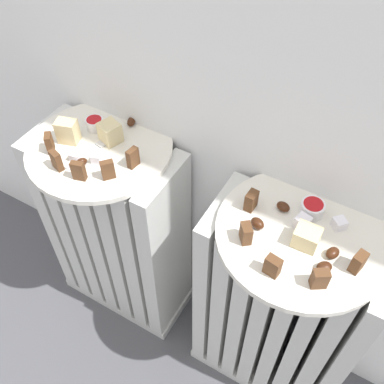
{
  "coord_description": "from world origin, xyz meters",
  "views": [
    {
      "loc": [
        0.28,
        -0.21,
        1.23
      ],
      "look_at": [
        0.0,
        0.28,
        0.59
      ],
      "focal_mm": 40.98,
      "sensor_mm": 36.0,
      "label": 1
    }
  ],
  "objects_px": {
    "radiator_left": "(118,234)",
    "plate_right": "(302,234)",
    "radiator_right": "(277,313)",
    "fork": "(90,152)",
    "jam_bowl_right": "(312,208)",
    "jam_bowl_left": "(95,123)",
    "plate_left": "(100,148)"
  },
  "relations": [
    {
      "from": "radiator_left",
      "to": "plate_right",
      "type": "height_order",
      "value": "plate_right"
    },
    {
      "from": "radiator_left",
      "to": "plate_right",
      "type": "bearing_deg",
      "value": 0.0
    },
    {
      "from": "radiator_right",
      "to": "fork",
      "type": "distance_m",
      "value": 0.55
    },
    {
      "from": "jam_bowl_right",
      "to": "jam_bowl_left",
      "type": "bearing_deg",
      "value": -179.12
    },
    {
      "from": "plate_right",
      "to": "jam_bowl_right",
      "type": "height_order",
      "value": "jam_bowl_right"
    },
    {
      "from": "jam_bowl_left",
      "to": "jam_bowl_right",
      "type": "relative_size",
      "value": 0.9
    },
    {
      "from": "plate_left",
      "to": "jam_bowl_right",
      "type": "xyz_separation_m",
      "value": [
        0.45,
        0.05,
        0.02
      ]
    },
    {
      "from": "radiator_left",
      "to": "fork",
      "type": "height_order",
      "value": "fork"
    },
    {
      "from": "radiator_right",
      "to": "plate_left",
      "type": "distance_m",
      "value": 0.55
    },
    {
      "from": "jam_bowl_right",
      "to": "fork",
      "type": "height_order",
      "value": "jam_bowl_right"
    },
    {
      "from": "jam_bowl_left",
      "to": "jam_bowl_right",
      "type": "distance_m",
      "value": 0.49
    },
    {
      "from": "plate_right",
      "to": "jam_bowl_left",
      "type": "bearing_deg",
      "value": 175.13
    },
    {
      "from": "radiator_left",
      "to": "plate_left",
      "type": "xyz_separation_m",
      "value": [
        -0.0,
        0.0,
        0.31
      ]
    },
    {
      "from": "radiator_right",
      "to": "jam_bowl_left",
      "type": "distance_m",
      "value": 0.59
    },
    {
      "from": "plate_left",
      "to": "fork",
      "type": "height_order",
      "value": "fork"
    },
    {
      "from": "radiator_right",
      "to": "fork",
      "type": "height_order",
      "value": "fork"
    },
    {
      "from": "jam_bowl_left",
      "to": "plate_left",
      "type": "bearing_deg",
      "value": -44.56
    },
    {
      "from": "radiator_left",
      "to": "jam_bowl_right",
      "type": "bearing_deg",
      "value": 6.32
    },
    {
      "from": "plate_left",
      "to": "plate_right",
      "type": "height_order",
      "value": "same"
    },
    {
      "from": "plate_right",
      "to": "plate_left",
      "type": "bearing_deg",
      "value": 180.0
    },
    {
      "from": "fork",
      "to": "radiator_left",
      "type": "bearing_deg",
      "value": 80.88
    },
    {
      "from": "radiator_right",
      "to": "jam_bowl_right",
      "type": "distance_m",
      "value": 0.33
    },
    {
      "from": "radiator_right",
      "to": "jam_bowl_left",
      "type": "bearing_deg",
      "value": 175.13
    },
    {
      "from": "fork",
      "to": "jam_bowl_right",
      "type": "bearing_deg",
      "value": 9.52
    },
    {
      "from": "radiator_left",
      "to": "jam_bowl_right",
      "type": "distance_m",
      "value": 0.56
    },
    {
      "from": "radiator_right",
      "to": "jam_bowl_right",
      "type": "xyz_separation_m",
      "value": [
        -0.0,
        0.05,
        0.33
      ]
    },
    {
      "from": "plate_left",
      "to": "radiator_left",
      "type": "bearing_deg",
      "value": -63.43
    },
    {
      "from": "plate_left",
      "to": "plate_right",
      "type": "bearing_deg",
      "value": 0.0
    },
    {
      "from": "jam_bowl_right",
      "to": "plate_right",
      "type": "bearing_deg",
      "value": -86.72
    },
    {
      "from": "radiator_left",
      "to": "plate_right",
      "type": "distance_m",
      "value": 0.55
    },
    {
      "from": "radiator_right",
      "to": "plate_left",
      "type": "bearing_deg",
      "value": -180.0
    },
    {
      "from": "fork",
      "to": "radiator_right",
      "type": "bearing_deg",
      "value": 3.3
    }
  ]
}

